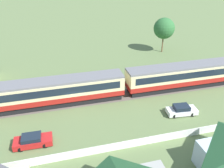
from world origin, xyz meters
TOP-DOWN VIEW (x-y plane):
  - ground_plane at (0.00, 0.00)m, footprint 600.00×600.00m
  - passenger_train at (-1.34, 0.68)m, footprint 55.83×3.17m
  - railway_track at (-5.29, 0.68)m, footprint 115.58×3.60m
  - picket_fence_front at (-2.37, -10.73)m, footprint 46.68×0.06m
  - parked_car_red at (-5.64, -7.49)m, footprint 4.31×1.92m
  - parked_car_white at (13.78, -6.35)m, footprint 4.24×2.15m
  - yard_tree_0 at (21.94, 16.91)m, footprint 4.59×4.59m

SIDE VIEW (x-z plane):
  - ground_plane at x=0.00m, z-range 0.00..0.00m
  - railway_track at x=-5.29m, z-range -0.01..0.03m
  - picket_fence_front at x=-2.37m, z-range 0.00..1.05m
  - parked_car_red at x=-5.64m, z-range -0.03..1.29m
  - parked_car_white at x=13.78m, z-range -0.05..1.33m
  - passenger_train at x=-1.34m, z-range 0.22..4.15m
  - yard_tree_0 at x=21.94m, z-range 1.54..9.24m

